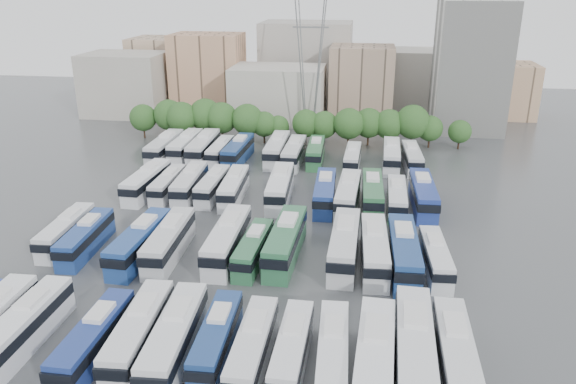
# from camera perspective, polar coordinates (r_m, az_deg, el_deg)

# --- Properties ---
(ground) EXTENTS (220.00, 220.00, 0.00)m
(ground) POSITION_cam_1_polar(r_m,az_deg,el_deg) (69.92, -3.72, -4.48)
(ground) COLOR #424447
(ground) RESTS_ON ground
(tree_line) EXTENTS (65.91, 7.76, 8.10)m
(tree_line) POSITION_cam_1_polar(r_m,az_deg,el_deg) (108.10, -0.39, 7.24)
(tree_line) COLOR black
(tree_line) RESTS_ON ground
(city_buildings) EXTENTS (102.00, 35.00, 20.00)m
(city_buildings) POSITION_cam_1_polar(r_m,az_deg,el_deg) (137.05, -0.82, 11.63)
(city_buildings) COLOR #9E998E
(city_buildings) RESTS_ON ground
(apartment_tower) EXTENTS (14.00, 14.00, 26.00)m
(apartment_tower) POSITION_cam_1_polar(r_m,az_deg,el_deg) (122.76, 18.05, 11.98)
(apartment_tower) COLOR silver
(apartment_tower) RESTS_ON ground
(electricity_pylon) EXTENTS (9.00, 6.91, 33.83)m
(electricity_pylon) POSITION_cam_1_polar(r_m,az_deg,el_deg) (112.93, 2.31, 15.16)
(electricity_pylon) COLOR slate
(electricity_pylon) RESTS_ON ground
(bus_r0_s2) EXTENTS (2.78, 12.30, 3.85)m
(bus_r0_s2) POSITION_cam_1_polar(r_m,az_deg,el_deg) (54.63, -25.17, -12.19)
(bus_r0_s2) COLOR silver
(bus_r0_s2) RESTS_ON ground
(bus_r0_s4) EXTENTS (2.70, 11.59, 3.62)m
(bus_r0_s4) POSITION_cam_1_polar(r_m,az_deg,el_deg) (51.04, -19.10, -13.86)
(bus_r0_s4) COLOR navy
(bus_r0_s4) RESTS_ON ground
(bus_r0_s5) EXTENTS (3.34, 12.51, 3.89)m
(bus_r0_s5) POSITION_cam_1_polar(r_m,az_deg,el_deg) (50.55, -14.86, -13.54)
(bus_r0_s5) COLOR silver
(bus_r0_s5) RESTS_ON ground
(bus_r0_s6) EXTENTS (3.40, 12.92, 4.02)m
(bus_r0_s6) POSITION_cam_1_polar(r_m,az_deg,el_deg) (49.07, -11.44, -14.29)
(bus_r0_s6) COLOR silver
(bus_r0_s6) RESTS_ON ground
(bus_r0_s7) EXTENTS (2.69, 11.13, 3.48)m
(bus_r0_s7) POSITION_cam_1_polar(r_m,az_deg,el_deg) (48.94, -7.26, -14.49)
(bus_r0_s7) COLOR navy
(bus_r0_s7) RESTS_ON ground
(bus_r0_s8) EXTENTS (2.54, 11.42, 3.58)m
(bus_r0_s8) POSITION_cam_1_polar(r_m,az_deg,el_deg) (47.53, -3.62, -15.47)
(bus_r0_s8) COLOR silver
(bus_r0_s8) RESTS_ON ground
(bus_r0_s9) EXTENTS (2.58, 10.97, 3.43)m
(bus_r0_s9) POSITION_cam_1_polar(r_m,az_deg,el_deg) (47.34, 0.40, -15.71)
(bus_r0_s9) COLOR silver
(bus_r0_s9) RESTS_ON ground
(bus_r0_s10) EXTENTS (2.85, 11.37, 3.54)m
(bus_r0_s10) POSITION_cam_1_polar(r_m,az_deg,el_deg) (47.05, 4.58, -15.96)
(bus_r0_s10) COLOR silver
(bus_r0_s10) RESTS_ON ground
(bus_r0_s11) EXTENTS (3.58, 13.58, 4.22)m
(bus_r0_s11) POSITION_cam_1_polar(r_m,az_deg,el_deg) (46.02, 8.77, -16.61)
(bus_r0_s11) COLOR white
(bus_r0_s11) RESTS_ON ground
(bus_r0_s12) EXTENTS (3.45, 13.78, 4.29)m
(bus_r0_s12) POSITION_cam_1_polar(r_m,az_deg,el_deg) (47.95, 12.71, -15.13)
(bus_r0_s12) COLOR silver
(bus_r0_s12) RESTS_ON ground
(bus_r0_s13) EXTENTS (2.86, 12.35, 3.86)m
(bus_r0_s13) POSITION_cam_1_polar(r_m,az_deg,el_deg) (48.42, 16.63, -15.47)
(bus_r0_s13) COLOR silver
(bus_r0_s13) RESTS_ON ground
(bus_r1_s0) EXTENTS (2.92, 11.51, 3.59)m
(bus_r1_s0) POSITION_cam_1_polar(r_m,az_deg,el_deg) (72.00, -21.61, -3.69)
(bus_r1_s0) COLOR silver
(bus_r1_s0) RESTS_ON ground
(bus_r1_s1) EXTENTS (2.99, 11.62, 3.62)m
(bus_r1_s1) POSITION_cam_1_polar(r_m,az_deg,el_deg) (69.39, -19.86, -4.36)
(bus_r1_s1) COLOR navy
(bus_r1_s1) RESTS_ON ground
(bus_r1_s3) EXTENTS (3.39, 12.99, 4.04)m
(bus_r1_s3) POSITION_cam_1_polar(r_m,az_deg,el_deg) (66.01, -14.80, -4.88)
(bus_r1_s3) COLOR navy
(bus_r1_s3) RESTS_ON ground
(bus_r1_s4) EXTENTS (3.15, 12.84, 4.01)m
(bus_r1_s4) POSITION_cam_1_polar(r_m,az_deg,el_deg) (65.50, -11.99, -4.85)
(bus_r1_s4) COLOR silver
(bus_r1_s4) RESTS_ON ground
(bus_r1_s6) EXTENTS (2.97, 13.44, 4.21)m
(bus_r1_s6) POSITION_cam_1_polar(r_m,az_deg,el_deg) (64.46, -6.17, -4.83)
(bus_r1_s6) COLOR silver
(bus_r1_s6) RESTS_ON ground
(bus_r1_s7) EXTENTS (2.93, 11.06, 3.44)m
(bus_r1_s7) POSITION_cam_1_polar(r_m,az_deg,el_deg) (63.07, -3.54, -5.73)
(bus_r1_s7) COLOR #2C6841
(bus_r1_s7) RESTS_ON ground
(bus_r1_s8) EXTENTS (3.45, 13.65, 4.25)m
(bus_r1_s8) POSITION_cam_1_polar(r_m,az_deg,el_deg) (63.76, -0.24, -4.98)
(bus_r1_s8) COLOR #2B6641
(bus_r1_s8) RESTS_ON ground
(bus_r1_s10) EXTENTS (3.22, 13.55, 4.23)m
(bus_r1_s10) POSITION_cam_1_polar(r_m,az_deg,el_deg) (63.34, 5.75, -5.28)
(bus_r1_s10) COLOR silver
(bus_r1_s10) RESTS_ON ground
(bus_r1_s11) EXTENTS (3.30, 13.05, 4.06)m
(bus_r1_s11) POSITION_cam_1_polar(r_m,az_deg,el_deg) (62.80, 8.78, -5.76)
(bus_r1_s11) COLOR silver
(bus_r1_s11) RESTS_ON ground
(bus_r1_s12) EXTENTS (3.26, 13.59, 4.25)m
(bus_r1_s12) POSITION_cam_1_polar(r_m,az_deg,el_deg) (62.63, 11.69, -5.96)
(bus_r1_s12) COLOR navy
(bus_r1_s12) RESTS_ON ground
(bus_r1_s13) EXTENTS (2.93, 11.01, 3.42)m
(bus_r1_s13) POSITION_cam_1_polar(r_m,az_deg,el_deg) (63.12, 14.75, -6.42)
(bus_r1_s13) COLOR silver
(bus_r1_s13) RESTS_ON ground
(bus_r2_s1) EXTENTS (3.31, 12.86, 4.00)m
(bus_r2_s1) POSITION_cam_1_polar(r_m,az_deg,el_deg) (85.17, -14.14, 1.08)
(bus_r2_s1) COLOR white
(bus_r2_s1) RESTS_ON ground
(bus_r2_s2) EXTENTS (2.41, 10.93, 3.43)m
(bus_r2_s2) POSITION_cam_1_polar(r_m,az_deg,el_deg) (84.12, -12.10, 0.80)
(bus_r2_s2) COLOR silver
(bus_r2_s2) RESTS_ON ground
(bus_r2_s3) EXTENTS (3.25, 12.54, 3.90)m
(bus_r2_s3) POSITION_cam_1_polar(r_m,az_deg,el_deg) (83.08, -9.95, 0.87)
(bus_r2_s3) COLOR silver
(bus_r2_s3) RESTS_ON ground
(bus_r2_s4) EXTENTS (2.71, 11.42, 3.57)m
(bus_r2_s4) POSITION_cam_1_polar(r_m,az_deg,el_deg) (82.26, -7.65, 0.68)
(bus_r2_s4) COLOR silver
(bus_r2_s4) RESTS_ON ground
(bus_r2_s5) EXTENTS (3.14, 12.12, 3.77)m
(bus_r2_s5) POSITION_cam_1_polar(r_m,az_deg,el_deg) (80.96, -5.53, 0.51)
(bus_r2_s5) COLOR silver
(bus_r2_s5) RESTS_ON ground
(bus_r2_s7) EXTENTS (3.52, 13.52, 4.21)m
(bus_r2_s7) POSITION_cam_1_polar(r_m,az_deg,el_deg) (79.99, -0.82, 0.52)
(bus_r2_s7) COLOR white
(bus_r2_s7) RESTS_ON ground
(bus_r2_s9) EXTENTS (3.09, 12.64, 3.94)m
(bus_r2_s9) POSITION_cam_1_polar(r_m,az_deg,el_deg) (78.66, 3.76, 0.01)
(bus_r2_s9) COLOR navy
(bus_r2_s9) RESTS_ON ground
(bus_r2_s10) EXTENTS (3.39, 12.97, 4.03)m
(bus_r2_s10) POSITION_cam_1_polar(r_m,az_deg,el_deg) (77.98, 6.11, -0.22)
(bus_r2_s10) COLOR silver
(bus_r2_s10) RESTS_ON ground
(bus_r2_s11) EXTENTS (3.05, 12.86, 4.02)m
(bus_r2_s11) POSITION_cam_1_polar(r_m,az_deg,el_deg) (78.85, 8.57, -0.10)
(bus_r2_s11) COLOR #2B653B
(bus_r2_s11) RESTS_ON ground
(bus_r2_s12) EXTENTS (2.71, 11.60, 3.63)m
(bus_r2_s12) POSITION_cam_1_polar(r_m,az_deg,el_deg) (78.25, 10.99, -0.58)
(bus_r2_s12) COLOR silver
(bus_r2_s12) RESTS_ON ground
(bus_r2_s13) EXTENTS (3.23, 13.36, 4.17)m
(bus_r2_s13) POSITION_cam_1_polar(r_m,az_deg,el_deg) (79.63, 13.57, -0.20)
(bus_r2_s13) COLOR navy
(bus_r2_s13) RESTS_ON ground
(bus_r3_s0) EXTENTS (2.94, 13.38, 4.20)m
(bus_r3_s0) POSITION_cam_1_polar(r_m,az_deg,el_deg) (101.53, -12.41, 4.47)
(bus_r3_s0) COLOR silver
(bus_r3_s0) RESTS_ON ground
(bus_r3_s1) EXTENTS (2.87, 13.10, 4.11)m
(bus_r3_s1) POSITION_cam_1_polar(r_m,az_deg,el_deg) (101.75, -10.36, 4.63)
(bus_r3_s1) COLOR white
(bus_r3_s1) RESTS_ON ground
(bus_r3_s2) EXTENTS (3.20, 13.64, 4.26)m
(bus_r3_s2) POSITION_cam_1_polar(r_m,az_deg,el_deg) (100.25, -8.59, 4.54)
(bus_r3_s2) COLOR silver
(bus_r3_s2) RESTS_ON ground
(bus_r3_s3) EXTENTS (2.63, 11.27, 3.52)m
(bus_r3_s3) POSITION_cam_1_polar(r_m,az_deg,el_deg) (98.90, -6.90, 4.18)
(bus_r3_s3) COLOR silver
(bus_r3_s3) RESTS_ON ground
(bus_r3_s4) EXTENTS (3.31, 12.89, 4.01)m
(bus_r3_s4) POSITION_cam_1_polar(r_m,az_deg,el_deg) (97.82, -5.09, 4.21)
(bus_r3_s4) COLOR navy
(bus_r3_s4) RESTS_ON ground
(bus_r3_s6) EXTENTS (2.99, 13.44, 4.21)m
(bus_r3_s6) POSITION_cam_1_polar(r_m,az_deg,el_deg) (98.02, -1.13, 4.39)
(bus_r3_s6) COLOR silver
(bus_r3_s6) RESTS_ON ground
(bus_r3_s7) EXTENTS (2.98, 12.72, 3.98)m
(bus_r3_s7) POSITION_cam_1_polar(r_m,az_deg,el_deg) (96.27, 0.62, 4.01)
(bus_r3_s7) COLOR silver
(bus_r3_s7) RESTS_ON ground
(bus_r3_s8) EXTENTS (2.85, 11.93, 3.73)m
(bus_r3_s8) POSITION_cam_1_polar(r_m,az_deg,el_deg) (97.37, 2.83, 4.10)
(bus_r3_s8) COLOR #2E6C3E
(bus_r3_s8) RESTS_ON ground
(bus_r3_s10) EXTENTS (2.76, 11.23, 3.50)m
(bus_r3_s10) POSITION_cam_1_polar(r_m,az_deg,el_deg) (94.84, 6.56, 3.46)
(bus_r3_s10) COLOR silver
(bus_r3_s10) RESTS_ON ground
(bus_r3_s12) EXTENTS (3.09, 12.81, 4.00)m
(bus_r3_s12) POSITION_cam_1_polar(r_m,az_deg,el_deg) (96.45, 10.47, 3.69)
(bus_r3_s12) COLOR silver
(bus_r3_s12) RESTS_ON ground
(bus_r3_s13) EXTENTS (3.14, 11.90, 3.70)m
(bus_r3_s13) POSITION_cam_1_polar(r_m,az_deg,el_deg) (96.42, 12.49, 3.45)
(bus_r3_s13) COLOR silver
(bus_r3_s13) RESTS_ON ground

